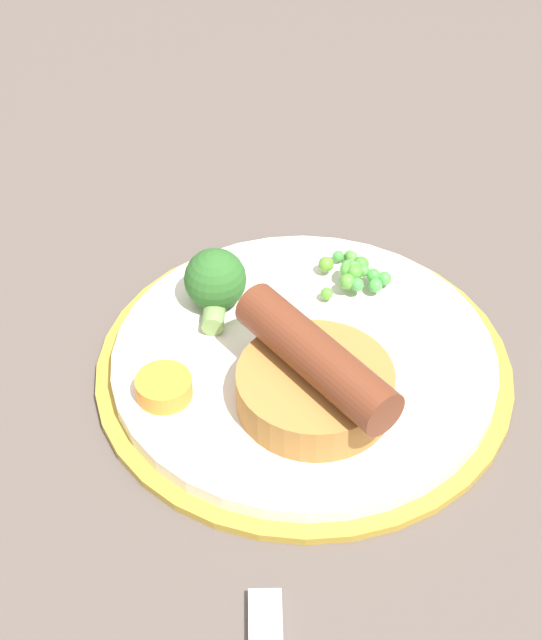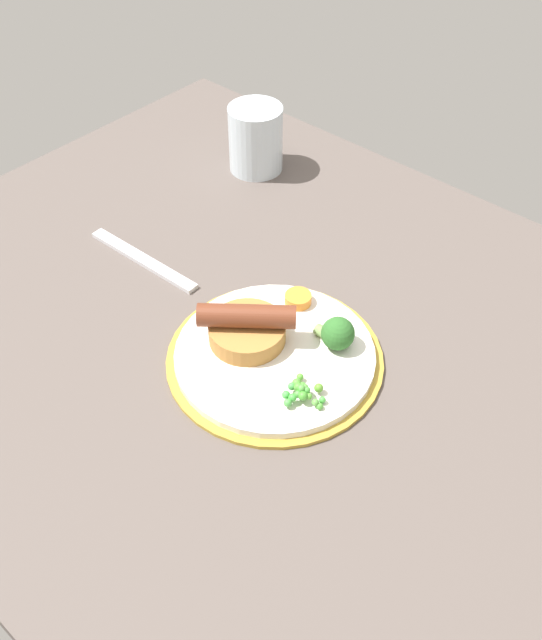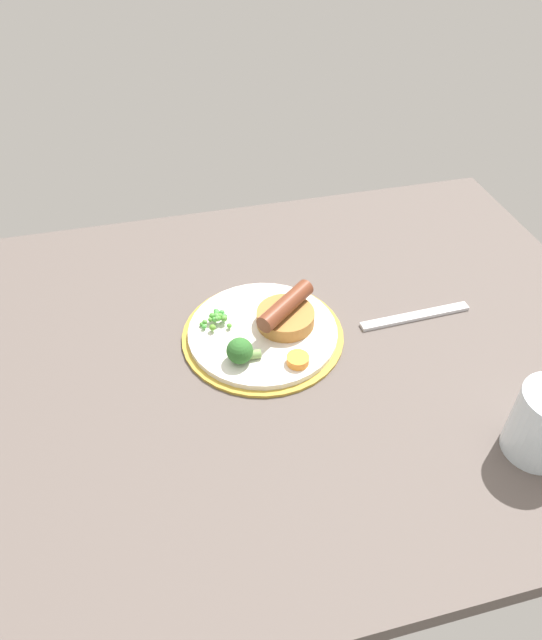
% 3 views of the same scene
% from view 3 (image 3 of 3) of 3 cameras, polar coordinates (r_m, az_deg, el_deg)
% --- Properties ---
extents(dining_table, '(1.10, 0.80, 0.03)m').
position_cam_3_polar(dining_table, '(0.85, -0.35, -3.74)').
color(dining_table, '#564C47').
rests_on(dining_table, ground).
extents(dinner_plate, '(0.24, 0.24, 0.01)m').
position_cam_3_polar(dinner_plate, '(0.85, -0.77, -1.37)').
color(dinner_plate, '#B79333').
rests_on(dinner_plate, dining_table).
extents(sausage_pudding, '(0.10, 0.09, 0.05)m').
position_cam_3_polar(sausage_pudding, '(0.85, 1.46, 0.61)').
color(sausage_pudding, '#AD7538').
rests_on(sausage_pudding, dinner_plate).
extents(pea_pile, '(0.05, 0.04, 0.02)m').
position_cam_3_polar(pea_pile, '(0.86, -5.47, 0.19)').
color(pea_pile, '#58A142').
rests_on(pea_pile, dinner_plate).
extents(broccoli_floret_near, '(0.05, 0.04, 0.04)m').
position_cam_3_polar(broccoli_floret_near, '(0.79, -3.06, -3.11)').
color(broccoli_floret_near, '#2D6628').
rests_on(broccoli_floret_near, dinner_plate).
extents(carrot_slice_2, '(0.03, 0.03, 0.01)m').
position_cam_3_polar(carrot_slice_2, '(0.80, 2.70, -4.00)').
color(carrot_slice_2, orange).
rests_on(carrot_slice_2, dinner_plate).
extents(fork, '(0.18, 0.02, 0.01)m').
position_cam_3_polar(fork, '(0.92, 14.22, 0.37)').
color(fork, silver).
rests_on(fork, dining_table).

